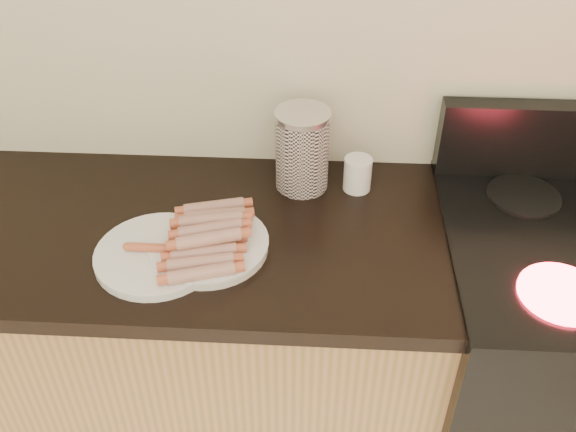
# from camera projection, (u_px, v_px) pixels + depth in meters

# --- Properties ---
(wall_back) EXTENTS (4.00, 0.04, 2.60)m
(wall_back) POSITION_uv_depth(u_px,v_px,m) (283.00, 17.00, 1.51)
(wall_back) COLOR silver
(wall_back) RESTS_ON ground
(cabinet_base) EXTENTS (2.20, 0.59, 0.86)m
(cabinet_base) POSITION_uv_depth(u_px,v_px,m) (34.00, 349.00, 1.84)
(cabinet_base) COLOR #A76F49
(cabinet_base) RESTS_ON floor
(stove) EXTENTS (0.76, 0.65, 0.91)m
(stove) POSITION_uv_depth(u_px,v_px,m) (563.00, 371.00, 1.74)
(stove) COLOR black
(stove) RESTS_ON floor
(burner_near_left) EXTENTS (0.18, 0.18, 0.01)m
(burner_near_left) POSITION_uv_depth(u_px,v_px,m) (562.00, 293.00, 1.33)
(burner_near_left) COLOR #FF1E2D
(burner_near_left) RESTS_ON stove
(burner_far_left) EXTENTS (0.18, 0.18, 0.01)m
(burner_far_left) POSITION_uv_depth(u_px,v_px,m) (524.00, 196.00, 1.60)
(burner_far_left) COLOR black
(burner_far_left) RESTS_ON stove
(main_plate) EXTENTS (0.28, 0.28, 0.02)m
(main_plate) POSITION_uv_depth(u_px,v_px,m) (209.00, 246.00, 1.46)
(main_plate) COLOR white
(main_plate) RESTS_ON counter_slab
(side_plate) EXTENTS (0.33, 0.33, 0.02)m
(side_plate) POSITION_uv_depth(u_px,v_px,m) (157.00, 255.00, 1.43)
(side_plate) COLOR silver
(side_plate) RESTS_ON counter_slab
(hotdog_pile) EXTENTS (0.15, 0.29, 0.06)m
(hotdog_pile) POSITION_uv_depth(u_px,v_px,m) (208.00, 236.00, 1.44)
(hotdog_pile) COLOR #A53941
(hotdog_pile) RESTS_ON main_plate
(plain_sausages) EXTENTS (0.13, 0.02, 0.02)m
(plain_sausages) POSITION_uv_depth(u_px,v_px,m) (156.00, 248.00, 1.42)
(plain_sausages) COLOR #DA7D57
(plain_sausages) RESTS_ON side_plate
(canister) EXTENTS (0.14, 0.14, 0.21)m
(canister) POSITION_uv_depth(u_px,v_px,m) (302.00, 150.00, 1.59)
(canister) COLOR silver
(canister) RESTS_ON counter_slab
(mug) EXTENTS (0.09, 0.09, 0.09)m
(mug) POSITION_uv_depth(u_px,v_px,m) (358.00, 174.00, 1.62)
(mug) COLOR white
(mug) RESTS_ON counter_slab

